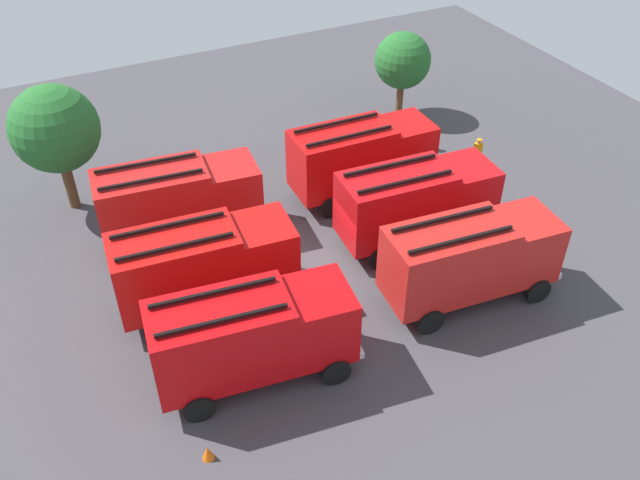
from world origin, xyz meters
TOP-DOWN VIEW (x-y plane):
  - ground_plane at (0.00, 0.00)m, footprint 49.25×49.25m
  - fire_truck_0 at (-4.84, -4.51)m, footprint 7.45×3.47m
  - fire_truck_1 at (4.40, -4.44)m, footprint 7.40×3.31m
  - fire_truck_2 at (-5.11, -0.19)m, footprint 7.39×3.27m
  - fire_truck_3 at (4.61, -0.22)m, footprint 7.36×3.19m
  - fire_truck_4 at (-4.72, 4.52)m, footprint 7.42×3.36m
  - fire_truck_5 at (4.30, 4.17)m, footprint 7.27×2.92m
  - firefighter_0 at (6.03, -2.55)m, footprint 0.46×0.47m
  - firefighter_1 at (9.40, 6.57)m, footprint 0.33×0.47m
  - firefighter_2 at (10.85, 3.47)m, footprint 0.44×0.48m
  - firefighter_3 at (-7.93, -2.12)m, footprint 0.35×0.47m
  - tree_0 at (-8.73, 9.34)m, footprint 4.03×4.03m
  - tree_1 at (10.42, 10.47)m, footprint 3.22×3.22m
  - traffic_cone_0 at (-7.50, -7.04)m, footprint 0.39×0.39m

SIDE VIEW (x-z plane):
  - ground_plane at x=0.00m, z-range 0.00..0.00m
  - traffic_cone_0 at x=-7.50m, z-range 0.00..0.56m
  - firefighter_1 at x=9.40m, z-range 0.09..1.74m
  - firefighter_3 at x=-7.93m, z-range 0.10..1.77m
  - firefighter_2 at x=10.85m, z-range 0.11..1.84m
  - firefighter_0 at x=6.03m, z-range 0.12..1.92m
  - fire_truck_0 at x=-4.84m, z-range 0.21..4.09m
  - fire_truck_1 at x=4.40m, z-range 0.21..4.09m
  - fire_truck_2 at x=-5.11m, z-range 0.21..4.09m
  - fire_truck_3 at x=4.61m, z-range 0.21..4.09m
  - fire_truck_4 at x=-4.72m, z-range 0.21..4.09m
  - fire_truck_5 at x=4.30m, z-range 0.21..4.09m
  - tree_1 at x=10.42m, z-range 0.86..5.86m
  - tree_0 at x=-8.73m, z-range 1.08..7.33m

